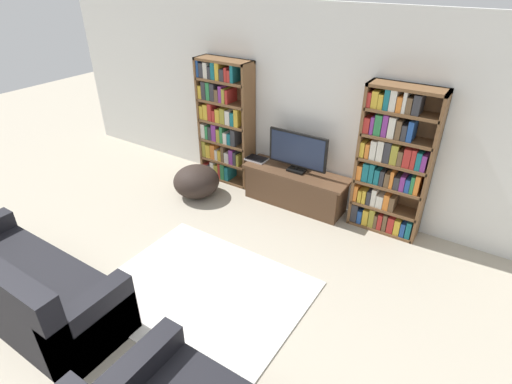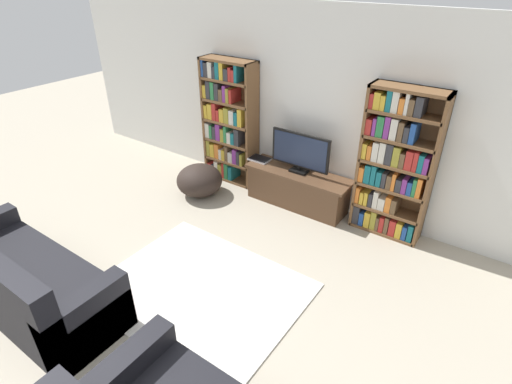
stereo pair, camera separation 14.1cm
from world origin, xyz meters
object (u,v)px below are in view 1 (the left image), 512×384
television (298,151)px  laptop (257,159)px  bookshelf_right (391,164)px  beanbag_ottoman (196,181)px  couch_left_sectional (25,288)px  bookshelf_left (224,122)px  tv_stand (295,188)px

television → laptop: (-0.65, 0.00, -0.28)m
bookshelf_right → beanbag_ottoman: size_ratio=2.78×
couch_left_sectional → beanbag_ottoman: size_ratio=3.09×
bookshelf_left → tv_stand: (1.27, -0.10, -0.67)m
bookshelf_left → laptop: bookshelf_left is taller
beanbag_ottoman → tv_stand: bearing=23.2°
tv_stand → bookshelf_left: bearing=175.4°
bookshelf_right → tv_stand: bookshelf_right is taller
bookshelf_left → couch_left_sectional: bearing=-88.3°
bookshelf_left → tv_stand: bookshelf_left is taller
tv_stand → bookshelf_right: bearing=4.9°
tv_stand → couch_left_sectional: (-1.18, -3.18, 0.06)m
bookshelf_left → beanbag_ottoman: size_ratio=2.78×
couch_left_sectional → beanbag_ottoman: bearing=93.0°
bookshelf_right → laptop: (-1.85, -0.08, -0.38)m
laptop → tv_stand: bearing=-1.7°
bookshelf_right → television: bookshelf_right is taller
beanbag_ottoman → television: bearing=23.7°
bookshelf_right → beanbag_ottoman: (-2.51, -0.66, -0.68)m
laptop → beanbag_ottoman: bearing=-138.8°
bookshelf_right → laptop: 1.89m
bookshelf_right → bookshelf_left: bearing=180.0°
laptop → couch_left_sectional: bearing=-99.3°
bookshelf_left → beanbag_ottoman: bookshelf_left is taller
bookshelf_left → television: bookshelf_left is taller
bookshelf_left → tv_stand: size_ratio=1.24×
tv_stand → laptop: (-0.65, 0.02, 0.27)m
bookshelf_right → tv_stand: size_ratio=1.24×
tv_stand → laptop: bearing=178.3°
television → laptop: television is taller
bookshelf_right → tv_stand: (-1.20, -0.10, -0.65)m
television → laptop: size_ratio=2.79×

